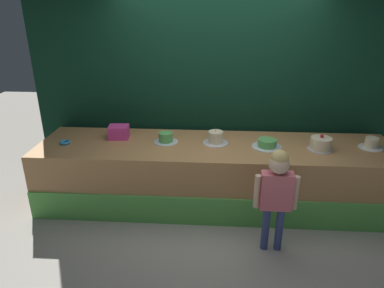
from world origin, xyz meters
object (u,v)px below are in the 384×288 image
(cake_left, at_px, (216,138))
(cake_right, at_px, (321,144))
(cake_far_right, at_px, (371,144))
(cake_far_left, at_px, (166,138))
(pink_box, at_px, (119,132))
(donut, at_px, (65,142))
(cake_center, at_px, (267,144))
(child_figure, at_px, (277,188))

(cake_left, relative_size, cake_right, 1.10)
(cake_far_right, bearing_deg, cake_right, -171.54)
(cake_left, distance_m, cake_right, 1.20)
(cake_far_left, bearing_deg, cake_left, 0.98)
(pink_box, bearing_deg, cake_far_right, -2.27)
(cake_left, xyz_separation_m, cake_far_right, (1.79, -0.03, -0.01))
(pink_box, relative_size, cake_far_left, 0.82)
(donut, distance_m, cake_left, 1.80)
(cake_left, relative_size, cake_center, 0.88)
(cake_left, height_order, cake_far_right, cake_left)
(cake_far_right, bearing_deg, pink_box, 177.73)
(pink_box, bearing_deg, cake_center, -5.61)
(donut, xyz_separation_m, cake_left, (1.79, 0.14, 0.05))
(pink_box, xyz_separation_m, donut, (-0.60, -0.23, -0.06))
(child_figure, bearing_deg, cake_far_left, 142.29)
(pink_box, height_order, cake_center, pink_box)
(child_figure, height_order, cake_far_left, child_figure)
(child_figure, xyz_separation_m, cake_left, (-0.59, 0.93, 0.13))
(cake_far_left, relative_size, cake_center, 0.85)
(cake_left, bearing_deg, donut, -175.64)
(pink_box, height_order, cake_right, cake_right)
(cake_left, bearing_deg, cake_far_left, -179.02)
(child_figure, height_order, cake_left, child_figure)
(pink_box, distance_m, cake_left, 1.20)
(pink_box, distance_m, cake_right, 2.40)
(cake_center, bearing_deg, cake_left, 171.86)
(donut, bearing_deg, cake_center, 1.23)
(child_figure, bearing_deg, donut, 161.67)
(pink_box, bearing_deg, cake_right, -4.96)
(cake_center, height_order, cake_far_right, cake_far_right)
(cake_left, bearing_deg, child_figure, -57.68)
(pink_box, distance_m, cake_far_left, 0.61)
(child_figure, distance_m, cake_far_right, 1.51)
(donut, relative_size, cake_right, 0.47)
(child_figure, distance_m, pink_box, 2.06)
(donut, xyz_separation_m, cake_far_left, (1.20, 0.13, 0.04))
(child_figure, xyz_separation_m, donut, (-2.38, 0.79, 0.08))
(cake_right, bearing_deg, cake_center, 176.99)
(cake_left, bearing_deg, cake_center, -8.14)
(child_figure, bearing_deg, cake_left, 122.32)
(cake_far_left, distance_m, cake_far_right, 2.39)
(cake_right, bearing_deg, cake_far_left, 176.60)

